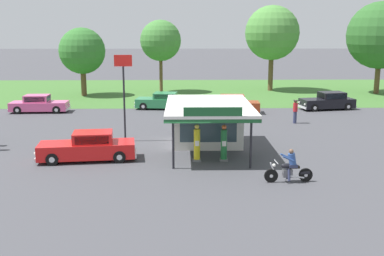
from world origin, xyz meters
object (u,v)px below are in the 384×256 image
Objects in this scene: featured_classic_sedan at (88,147)px; roadside_pole_sign at (124,84)px; parked_car_back_row_centre_left at (163,101)px; gas_pump_nearside at (197,144)px; gas_pump_offside at (224,144)px; parked_car_back_row_centre_right at (39,104)px; parked_car_back_row_far_left at (231,105)px; parked_car_back_row_far_right at (328,101)px; motorcycle_with_rider at (290,168)px; bystander_standing_back_lot at (295,111)px.

roadside_pole_sign is at bearing 71.51° from featured_classic_sedan.
gas_pump_nearside is at bearing -81.60° from parked_car_back_row_centre_left.
gas_pump_offside is 21.12m from parked_car_back_row_centre_right.
gas_pump_offside is 0.37× the size of roadside_pole_sign.
parked_car_back_row_far_right reaches higher than parked_car_back_row_far_left.
gas_pump_offside is 14.86m from parked_car_back_row_far_left.
parked_car_back_row_far_left reaches higher than parked_car_back_row_centre_left.
gas_pump_nearside reaches higher than motorcycle_with_rider.
bystander_standing_back_lot is at bearing -14.12° from parked_car_back_row_centre_right.
parked_car_back_row_centre_left is 10.64m from parked_car_back_row_centre_right.
parked_car_back_row_far_right is at bearing 35.38° from roadside_pole_sign.
motorcycle_with_rider reaches higher than featured_classic_sedan.
bystander_standing_back_lot is at bearing -33.57° from parked_car_back_row_centre_left.
gas_pump_offside is at bearing -123.03° from parked_car_back_row_far_right.
parked_car_back_row_far_right is at bearing -2.29° from parked_car_back_row_centre_left.
parked_car_back_row_far_right is at bearing 54.72° from bystander_standing_back_lot.
gas_pump_nearside is at bearing -46.58° from roadside_pole_sign.
parked_car_back_row_far_right is 2.84× the size of bystander_standing_back_lot.
roadside_pole_sign reaches higher than bystander_standing_back_lot.
bystander_standing_back_lot is at bearing -46.28° from parked_car_back_row_far_left.
gas_pump_nearside is at bearing -2.69° from featured_classic_sedan.
parked_car_back_row_centre_right is (-13.03, 15.39, -0.25)m from gas_pump_nearside.
parked_car_back_row_centre_right is at bearing 130.25° from gas_pump_nearside.
parked_car_back_row_centre_right is 2.81× the size of bystander_standing_back_lot.
parked_car_back_row_far_left is at bearing 77.27° from gas_pump_nearside.
bystander_standing_back_lot is (13.57, 9.90, 0.26)m from featured_classic_sedan.
bystander_standing_back_lot is 0.33× the size of roadside_pole_sign.
gas_pump_nearside reaches higher than parked_car_back_row_centre_right.
motorcycle_with_rider is 0.45× the size of parked_car_back_row_far_right.
parked_car_back_row_far_left is 16.37m from parked_car_back_row_centre_right.
motorcycle_with_rider is at bearing -72.04° from parked_car_back_row_centre_left.
bystander_standing_back_lot is (-4.38, -6.19, 0.26)m from parked_car_back_row_far_right.
featured_classic_sedan is 16.72m from parked_car_back_row_centre_right.
roadside_pole_sign is (-8.58, 8.32, 2.99)m from motorcycle_with_rider.
parked_car_back_row_far_left is 2.84× the size of bystander_standing_back_lot.
gas_pump_nearside reaches higher than parked_car_back_row_centre_left.
roadside_pole_sign is at bearing 133.42° from gas_pump_nearside.
parked_car_back_row_centre_right is (-7.16, 15.11, -0.03)m from featured_classic_sedan.
parked_car_back_row_centre_left is at bearing 103.11° from gas_pump_offside.
motorcycle_with_rider is 12.32m from roadside_pole_sign.
parked_car_back_row_far_left is at bearing -2.26° from parked_car_back_row_centre_right.
parked_car_back_row_centre_left is (3.37, 16.67, -0.03)m from featured_classic_sedan.
roadside_pole_sign is (-7.74, -10.09, 2.96)m from parked_car_back_row_far_left.
motorcycle_with_rider is 1.28× the size of bystander_standing_back_lot.
parked_car_back_row_far_left is 1.00× the size of parked_car_back_row_far_right.
featured_classic_sedan is (-7.31, 0.28, -0.20)m from gas_pump_offside.
parked_car_back_row_centre_right is at bearing 132.08° from motorcycle_with_rider.
gas_pump_nearside is 17.13m from parked_car_back_row_centre_left.
roadside_pole_sign is (8.62, -10.73, 2.97)m from parked_car_back_row_centre_right.
gas_pump_offside is at bearing -97.30° from parked_car_back_row_far_left.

